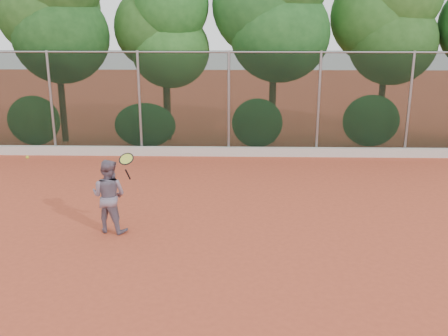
{
  "coord_description": "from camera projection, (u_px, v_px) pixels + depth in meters",
  "views": [
    {
      "loc": [
        0.28,
        -9.64,
        4.33
      ],
      "look_at": [
        0.0,
        1.0,
        1.25
      ],
      "focal_mm": 40.0,
      "sensor_mm": 36.0,
      "label": 1
    }
  ],
  "objects": [
    {
      "name": "foliage_backdrop",
      "position": [
        215.0,
        22.0,
        17.88
      ],
      "size": [
        23.7,
        3.63,
        7.55
      ],
      "color": "#492E1C",
      "rests_on": "ground"
    },
    {
      "name": "ground",
      "position": [
        223.0,
        238.0,
        10.46
      ],
      "size": [
        80.0,
        80.0,
        0.0
      ],
      "primitive_type": "plane",
      "color": "#BD492C",
      "rests_on": "ground"
    },
    {
      "name": "concrete_curb",
      "position": [
        228.0,
        152.0,
        16.97
      ],
      "size": [
        24.0,
        0.2,
        0.3
      ],
      "primitive_type": "cube",
      "color": "silver",
      "rests_on": "ground"
    },
    {
      "name": "tennis_player",
      "position": [
        109.0,
        196.0,
        10.63
      ],
      "size": [
        0.91,
        0.79,
        1.6
      ],
      "primitive_type": "imported",
      "rotation": [
        0.0,
        0.0,
        2.87
      ],
      "color": "slate",
      "rests_on": "ground"
    },
    {
      "name": "chainlink_fence",
      "position": [
        229.0,
        101.0,
        16.67
      ],
      "size": [
        24.09,
        0.09,
        3.5
      ],
      "color": "black",
      "rests_on": "ground"
    },
    {
      "name": "tennis_racket",
      "position": [
        126.0,
        161.0,
        10.22
      ],
      "size": [
        0.37,
        0.34,
        0.59
      ],
      "color": "black",
      "rests_on": "ground"
    },
    {
      "name": "tennis_ball_in_flight",
      "position": [
        27.0,
        157.0,
        10.9
      ],
      "size": [
        0.07,
        0.07,
        0.07
      ],
      "color": "gold",
      "rests_on": "ground"
    }
  ]
}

